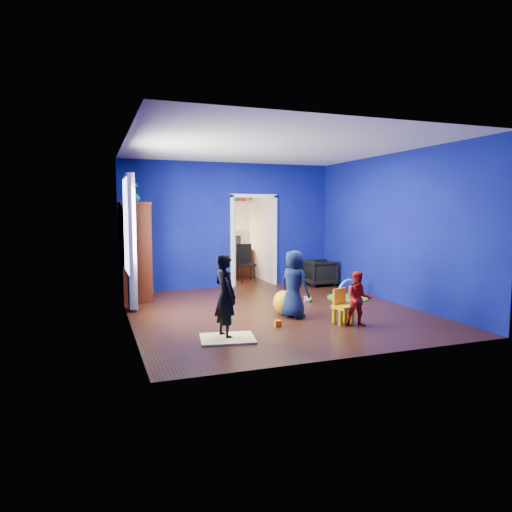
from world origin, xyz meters
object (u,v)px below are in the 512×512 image
object	(u,v)px
child_black	(225,296)
hopper_ball	(285,302)
play_mat	(348,298)
folding_chair	(246,264)
crt_tv	(137,249)
kid_chair	(343,308)
toddler_red	(358,299)
armchair	(320,273)
vase	(135,197)
study_desk	(235,263)
child_navy	(294,284)
tv_armoire	(135,251)

from	to	relation	value
child_black	hopper_ball	bearing A→B (deg)	-67.61
play_mat	folding_chair	size ratio (longest dim) A/B	0.93
crt_tv	kid_chair	distance (m)	4.39
toddler_red	crt_tv	distance (m)	4.61
toddler_red	folding_chair	xyz separation A→B (m)	(-0.25, 4.74, 0.03)
toddler_red	hopper_ball	size ratio (longest dim) A/B	2.01
armchair	folding_chair	xyz separation A→B (m)	(-1.50, 1.10, 0.15)
vase	study_desk	distance (m)	4.17
armchair	hopper_ball	bearing A→B (deg)	142.33
child_black	crt_tv	world-z (taller)	crt_tv
child_navy	kid_chair	bearing A→B (deg)	-165.66
kid_chair	play_mat	size ratio (longest dim) A/B	0.58
tv_armoire	crt_tv	size ratio (longest dim) A/B	2.80
child_black	crt_tv	distance (m)	3.51
child_black	play_mat	world-z (taller)	child_black
armchair	play_mat	distance (m)	1.66
kid_chair	vase	bearing A→B (deg)	116.12
armchair	crt_tv	bearing A→B (deg)	93.59
vase	folding_chair	bearing A→B (deg)	29.79
child_black	folding_chair	bearing A→B (deg)	-36.68
study_desk	kid_chair	bearing A→B (deg)	-88.94
play_mat	armchair	bearing A→B (deg)	82.97
armchair	folding_chair	world-z (taller)	folding_chair
hopper_ball	child_black	bearing A→B (deg)	-142.90
child_black	child_navy	bearing A→B (deg)	-75.71
armchair	hopper_ball	size ratio (longest dim) A/B	1.59
study_desk	armchair	bearing A→B (deg)	-53.94
play_mat	tv_armoire	bearing A→B (deg)	161.11
child_navy	kid_chair	size ratio (longest dim) A/B	2.28
child_navy	crt_tv	bearing A→B (deg)	15.31
child_navy	toddler_red	size ratio (longest dim) A/B	1.33
study_desk	vase	bearing A→B (deg)	-137.60
child_navy	vase	bearing A→B (deg)	19.34
crt_tv	play_mat	bearing A→B (deg)	-19.06
folding_chair	hopper_ball	bearing A→B (deg)	-98.02
kid_chair	child_black	bearing A→B (deg)	165.21
armchair	hopper_ball	xyz separation A→B (m)	(-2.01, -2.54, -0.10)
armchair	tv_armoire	xyz separation A→B (m)	(-4.32, -0.21, 0.67)
child_navy	tv_armoire	world-z (taller)	tv_armoire
toddler_red	crt_tv	size ratio (longest dim) A/B	1.23
crt_tv	study_desk	distance (m)	3.65
play_mat	study_desk	bearing A→B (deg)	109.44
study_desk	folding_chair	world-z (taller)	folding_chair
vase	hopper_ball	world-z (taller)	vase
hopper_ball	play_mat	xyz separation A→B (m)	(1.81, 0.92, -0.20)
crt_tv	armchair	bearing A→B (deg)	2.85
child_navy	hopper_ball	xyz separation A→B (m)	(-0.05, 0.25, -0.36)
folding_chair	vase	bearing A→B (deg)	-150.21
vase	tv_armoire	distance (m)	1.12
armchair	play_mat	xyz separation A→B (m)	(-0.20, -1.62, -0.30)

